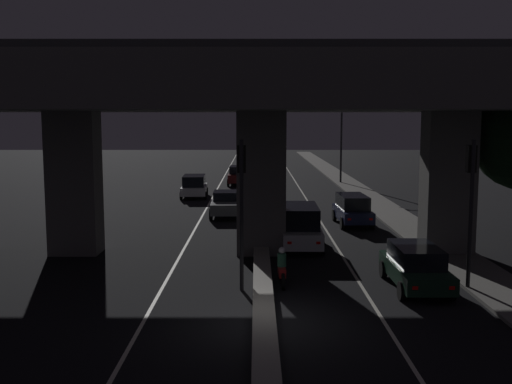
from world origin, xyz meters
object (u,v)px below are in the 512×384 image
car_grey_lead_oncoming (226,203)px  car_dark_red_third_oncoming (238,175)px  traffic_light_left_of_median (242,188)px  car_white_second (301,226)px  traffic_light_right_of_median (471,188)px  car_dark_green_lead (415,266)px  motorcycle_red_filtering_near (282,269)px  motorcycle_blue_filtering_mid (280,228)px  car_dark_blue_third (353,209)px  car_white_second_oncoming (194,186)px  pedestrian_on_sidewalk (451,225)px  street_lamp (337,134)px

car_grey_lead_oncoming → car_dark_red_third_oncoming: size_ratio=1.11×
traffic_light_left_of_median → car_white_second: 7.86m
traffic_light_right_of_median → car_dark_green_lead: 3.30m
motorcycle_red_filtering_near → motorcycle_blue_filtering_mid: 8.04m
car_dark_red_third_oncoming → motorcycle_blue_filtering_mid: size_ratio=2.22×
car_dark_blue_third → motorcycle_red_filtering_near: car_dark_blue_third is taller
traffic_light_left_of_median → car_grey_lead_oncoming: (-1.34, 16.17, -2.80)m
traffic_light_left_of_median → motorcycle_red_filtering_near: traffic_light_left_of_median is taller
car_white_second_oncoming → motorcycle_red_filtering_near: car_white_second_oncoming is taller
car_dark_red_third_oncoming → pedestrian_on_sidewalk: 28.66m
car_dark_green_lead → car_grey_lead_oncoming: bearing=24.9°
street_lamp → car_dark_blue_third: street_lamp is taller
car_white_second → car_white_second_oncoming: car_white_second is taller
car_dark_green_lead → motorcycle_blue_filtering_mid: bearing=27.7°
car_dark_green_lead → pedestrian_on_sidewalk: size_ratio=2.59×
street_lamp → car_grey_lead_oncoming: (-9.36, -18.85, -3.86)m
traffic_light_left_of_median → car_dark_green_lead: (6.12, 0.14, -2.77)m
car_white_second_oncoming → motorcycle_red_filtering_near: (5.67, -24.50, -0.30)m
street_lamp → pedestrian_on_sidewalk: (1.68, -27.70, -3.66)m
car_dark_red_third_oncoming → pedestrian_on_sidewalk: pedestrian_on_sidewalk is taller
motorcycle_blue_filtering_mid → pedestrian_on_sidewalk: size_ratio=1.15×
motorcycle_red_filtering_near → motorcycle_blue_filtering_mid: (0.24, 8.03, 0.03)m
car_grey_lead_oncoming → motorcycle_blue_filtering_mid: size_ratio=2.46×
traffic_light_right_of_median → street_lamp: 35.04m
car_dark_blue_third → traffic_light_left_of_median: bearing=153.4°
car_white_second → motorcycle_red_filtering_near: size_ratio=2.44×
motorcycle_blue_filtering_mid → pedestrian_on_sidewalk: (8.03, -1.28, 0.35)m
traffic_light_left_of_median → car_dark_red_third_oncoming: traffic_light_left_of_median is taller
car_dark_blue_third → car_dark_red_third_oncoming: 22.02m
traffic_light_left_of_median → car_white_second: traffic_light_left_of_median is taller
street_lamp → car_grey_lead_oncoming: 21.40m
street_lamp → motorcycle_blue_filtering_mid: street_lamp is taller
street_lamp → car_white_second: street_lamp is taller
motorcycle_red_filtering_near → pedestrian_on_sidewalk: bearing=-52.4°
traffic_light_right_of_median → car_white_second_oncoming: (-12.15, 25.07, -2.69)m
car_dark_red_third_oncoming → traffic_light_right_of_median: bearing=15.6°
motorcycle_red_filtering_near → pedestrian_on_sidewalk: (8.27, 6.75, 0.39)m
traffic_light_right_of_median → car_grey_lead_oncoming: size_ratio=1.09×
car_dark_green_lead → car_dark_red_third_oncoming: size_ratio=1.01×
car_dark_green_lead → car_grey_lead_oncoming: (-7.46, 16.03, -0.03)m
car_white_second → traffic_light_left_of_median: bearing=160.6°
traffic_light_left_of_median → car_dark_green_lead: bearing=1.3°
traffic_light_right_of_median → car_dark_red_third_oncoming: traffic_light_right_of_median is taller
car_white_second → car_white_second_oncoming: bearing=21.6°
traffic_light_left_of_median → motorcycle_red_filtering_near: size_ratio=2.74×
traffic_light_right_of_median → car_dark_red_third_oncoming: 35.14m
motorcycle_blue_filtering_mid → pedestrian_on_sidewalk: pedestrian_on_sidewalk is taller
street_lamp → motorcycle_blue_filtering_mid: (-6.35, -26.42, -4.01)m
car_white_second → motorcycle_red_filtering_near: 6.52m
car_grey_lead_oncoming → car_dark_red_third_oncoming: (0.19, 17.67, 0.12)m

